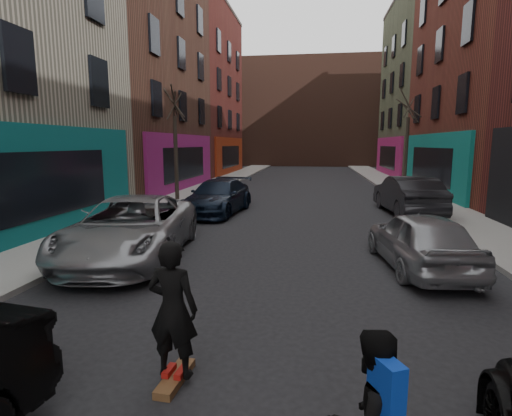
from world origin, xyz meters
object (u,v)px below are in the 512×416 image
(tree_right_far, at_px, (407,134))
(skateboarder, at_px, (173,309))
(parked_left_far, at_px, (131,228))
(parked_right_far, at_px, (420,240))
(parked_right_end, at_px, (408,195))
(skateboard, at_px, (175,378))
(parked_left_end, at_px, (218,197))
(tree_left_far, at_px, (175,134))

(tree_right_far, height_order, skateboarder, tree_right_far)
(parked_left_far, bearing_deg, skateboarder, -67.52)
(tree_right_far, distance_m, parked_right_far, 16.39)
(parked_right_end, bearing_deg, skateboard, 61.42)
(parked_right_end, bearing_deg, parked_left_end, 1.87)
(tree_left_far, xyz_separation_m, parked_right_far, (9.40, -9.86, -2.68))
(skateboarder, bearing_deg, parked_left_far, -55.64)
(parked_right_end, xyz_separation_m, skateboard, (-5.55, -12.94, -0.75))
(tree_right_far, xyz_separation_m, parked_left_end, (-9.50, -9.13, -2.82))
(tree_right_far, relative_size, parked_right_far, 1.66)
(tree_left_far, distance_m, parked_right_far, 13.89)
(tree_right_far, xyz_separation_m, skateboard, (-7.15, -21.07, -3.48))
(tree_right_far, xyz_separation_m, parked_right_far, (-3.00, -15.86, -2.83))
(parked_right_far, bearing_deg, parked_right_end, -106.58)
(parked_right_far, distance_m, skateboarder, 6.66)
(parked_right_end, bearing_deg, tree_right_far, -106.51)
(tree_right_far, height_order, parked_left_end, tree_right_far)
(tree_left_far, height_order, tree_right_far, tree_right_far)
(parked_right_end, bearing_deg, parked_left_far, 37.26)
(parked_right_end, height_order, skateboarder, skateboarder)
(parked_right_end, height_order, skateboard, parked_right_end)
(parked_left_far, xyz_separation_m, parked_right_end, (8.51, 7.84, 0.02))
(parked_right_far, bearing_deg, parked_left_far, -5.48)
(skateboarder, bearing_deg, skateboard, 4.20)
(tree_left_far, xyz_separation_m, parked_right_end, (10.80, -2.13, -2.58))
(parked_right_far, bearing_deg, tree_left_far, -52.70)
(parked_left_far, bearing_deg, tree_left_far, 95.26)
(tree_left_far, relative_size, parked_left_end, 1.33)
(skateboard, bearing_deg, tree_left_far, 113.42)
(parked_left_far, relative_size, parked_right_end, 1.16)
(tree_left_far, distance_m, tree_right_far, 13.78)
(tree_left_far, relative_size, skateboarder, 3.81)
(parked_left_far, xyz_separation_m, parked_left_end, (0.61, 6.83, -0.08))
(tree_left_far, bearing_deg, parked_right_end, -11.15)
(tree_right_far, xyz_separation_m, parked_right_end, (-1.60, -8.13, -2.73))
(parked_right_far, bearing_deg, tree_right_far, -107.03)
(parked_right_far, height_order, skateboarder, skateboarder)
(parked_left_end, bearing_deg, skateboard, -73.10)
(tree_right_far, relative_size, parked_left_far, 1.20)
(parked_left_end, bearing_deg, parked_right_end, 12.99)
(tree_left_far, bearing_deg, parked_right_far, -46.37)
(parked_left_far, height_order, skateboarder, skateboarder)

